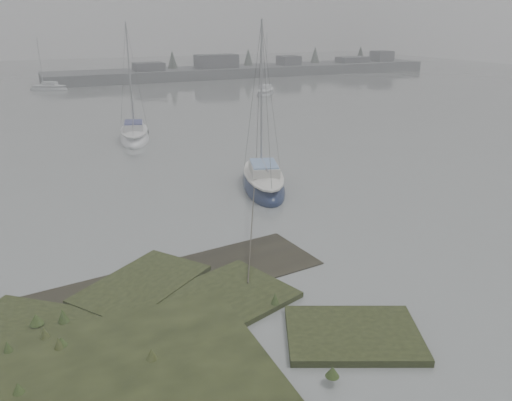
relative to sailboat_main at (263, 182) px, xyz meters
name	(u,v)px	position (x,y,z in m)	size (l,w,h in m)	color
ground	(119,128)	(-3.86, 18.05, -0.27)	(160.00, 160.00, 0.00)	slate
far_shoreline	(256,69)	(22.98, 49.95, 0.58)	(60.00, 8.00, 4.15)	#4C4F51
sailboat_main	(263,182)	(0.00, 0.00, 0.00)	(3.84, 6.46, 8.66)	#121D3C
sailboat_white	(135,136)	(-3.57, 13.52, 0.00)	(3.28, 6.32, 8.52)	white
sailboat_far_b	(265,93)	(14.81, 30.01, -0.04)	(4.42, 5.12, 7.24)	#A8AEB2
sailboat_far_c	(49,89)	(-7.25, 44.48, -0.06)	(4.88, 3.55, 6.63)	#B3B9BD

